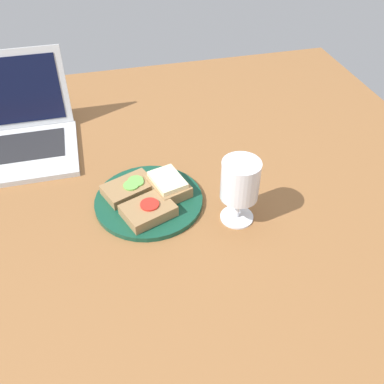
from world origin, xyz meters
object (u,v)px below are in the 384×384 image
(plate, at_px, (149,201))
(laptop, at_px, (4,132))
(wine_glass, at_px, (240,182))
(sandwich_with_cucumber, at_px, (129,188))
(sandwich_with_cheese, at_px, (168,185))
(sandwich_with_tomato, at_px, (148,210))

(plate, height_order, laptop, laptop)
(wine_glass, bearing_deg, sandwich_with_cucumber, 149.51)
(plate, xyz_separation_m, sandwich_with_cheese, (0.05, 0.02, 0.02))
(sandwich_with_cheese, distance_m, sandwich_with_tomato, 0.08)
(sandwich_with_cucumber, relative_size, sandwich_with_tomato, 1.04)
(sandwich_with_cheese, xyz_separation_m, sandwich_with_tomato, (-0.05, -0.06, -0.00))
(sandwich_with_cheese, xyz_separation_m, wine_glass, (0.12, -0.11, 0.07))
(sandwich_with_tomato, bearing_deg, plate, 80.29)
(sandwich_with_cheese, distance_m, laptop, 0.44)
(laptop, bearing_deg, sandwich_with_cucumber, -43.65)
(wine_glass, bearing_deg, sandwich_with_tomato, 166.67)
(laptop, bearing_deg, sandwich_with_cheese, -37.73)
(laptop, bearing_deg, plate, -43.30)
(sandwich_with_tomato, bearing_deg, sandwich_with_cheese, 50.19)
(plate, distance_m, sandwich_with_tomato, 0.05)
(sandwich_with_cheese, height_order, sandwich_with_tomato, sandwich_with_cheese)
(sandwich_with_cucumber, bearing_deg, laptop, 136.35)
(sandwich_with_cucumber, height_order, wine_glass, wine_glass)
(sandwich_with_cheese, relative_size, laptop, 0.33)
(sandwich_with_tomato, distance_m, wine_glass, 0.19)
(plate, xyz_separation_m, wine_glass, (0.17, -0.09, 0.09))
(sandwich_with_cheese, bearing_deg, plate, -159.85)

